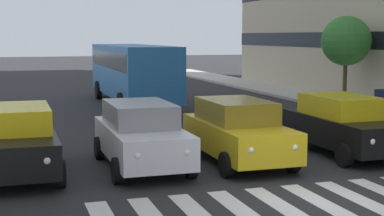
% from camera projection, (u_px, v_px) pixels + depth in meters
% --- Properties ---
extents(ground_plane, '(180.00, 180.00, 0.00)m').
position_uv_depth(ground_plane, '(319.00, 202.00, 12.04)').
color(ground_plane, '#262628').
extents(crosswalk_markings, '(9.45, 2.80, 0.01)m').
position_uv_depth(crosswalk_markings, '(319.00, 201.00, 12.04)').
color(crosswalk_markings, silver).
rests_on(crosswalk_markings, ground_plane).
extents(car_1, '(2.02, 4.44, 1.72)m').
position_uv_depth(car_1, '(344.00, 124.00, 16.78)').
color(car_1, black).
rests_on(car_1, ground_plane).
extents(car_2, '(2.02, 4.44, 1.72)m').
position_uv_depth(car_2, '(238.00, 131.00, 15.67)').
color(car_2, gold).
rests_on(car_2, ground_plane).
extents(car_3, '(2.02, 4.44, 1.72)m').
position_uv_depth(car_3, '(141.00, 135.00, 15.05)').
color(car_3, silver).
rests_on(car_3, ground_plane).
extents(car_4, '(2.02, 4.44, 1.72)m').
position_uv_depth(car_4, '(17.00, 140.00, 14.20)').
color(car_4, black).
rests_on(car_4, ground_plane).
extents(bus_behind_traffic, '(2.78, 10.50, 3.00)m').
position_uv_depth(bus_behind_traffic, '(132.00, 68.00, 28.86)').
color(bus_behind_traffic, '#286BAD').
rests_on(bus_behind_traffic, ground_plane).
extents(street_tree_2, '(2.48, 2.48, 4.31)m').
position_uv_depth(street_tree_2, '(346.00, 41.00, 28.45)').
color(street_tree_2, '#513823').
rests_on(street_tree_2, sidewalk_left).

